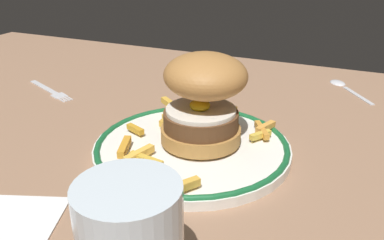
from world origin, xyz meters
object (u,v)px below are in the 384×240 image
Objects in this scene: burger at (204,97)px; spoon at (342,84)px; dinner_plate at (192,147)px; napkin at (1,223)px; fork at (50,90)px.

burger reaches higher than spoon.
dinner_plate is 23.44cm from napkin.
burger is 1.24× the size of spoon.
burger reaches higher than dinner_plate.
spoon is 1.11× the size of napkin.
dinner_plate is 2.34× the size of napkin.
burger is 26.12cm from napkin.
burger is (0.95, 1.41, 6.49)cm from dinner_plate.
spoon is (14.34, 33.74, -6.97)cm from burger.
napkin is at bearing -118.23° from dinner_plate.
fork and napkin have the same top height.
fork is at bearing -153.13° from spoon.
burger is 1.08× the size of fork.
dinner_plate reaches higher than spoon.
dinner_plate is 1.70× the size of burger.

